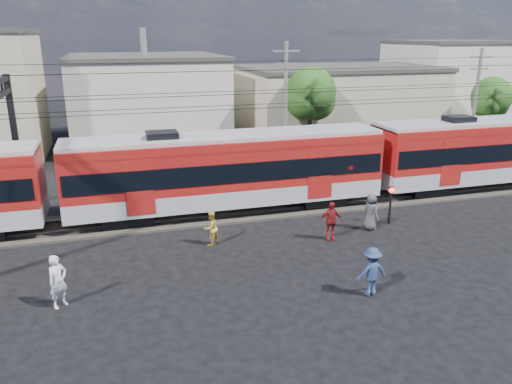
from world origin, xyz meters
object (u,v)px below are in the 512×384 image
at_px(pedestrian_a, 58,281).
at_px(car_silver, 504,150).
at_px(commuter_train, 231,168).
at_px(crossing_signal, 391,198).
at_px(pedestrian_c, 371,272).

bearing_deg(pedestrian_a, car_silver, -16.14).
distance_m(commuter_train, crossing_signal, 8.06).
xyz_separation_m(commuter_train, pedestrian_a, (-7.90, -7.49, -1.46)).
bearing_deg(car_silver, pedestrian_c, 118.21).
xyz_separation_m(pedestrian_c, car_silver, (19.53, 15.45, -0.27)).
relative_size(commuter_train, pedestrian_a, 26.63).
distance_m(pedestrian_a, pedestrian_c, 10.86).
bearing_deg(pedestrian_c, pedestrian_a, -15.09).
height_order(pedestrian_c, car_silver, pedestrian_c).
height_order(commuter_train, pedestrian_a, commuter_train).
xyz_separation_m(pedestrian_a, pedestrian_c, (10.62, -2.28, -0.03)).
distance_m(car_silver, crossing_signal, 17.86).
relative_size(pedestrian_c, car_silver, 0.48).
bearing_deg(crossing_signal, pedestrian_c, -125.70).
relative_size(pedestrian_c, crossing_signal, 0.96).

